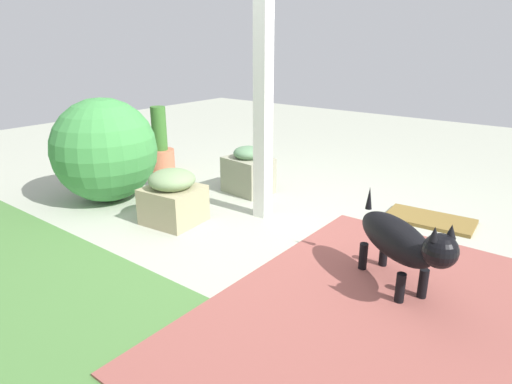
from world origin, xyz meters
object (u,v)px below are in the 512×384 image
Objects in this scene: porch_pillar at (263,91)px; stone_planter_nearest at (248,171)px; round_shrub at (105,150)px; terracotta_pot_tall at (160,148)px; doormat at (430,220)px; stone_planter_mid at (173,197)px; dog at (401,241)px.

porch_pillar is 1.05m from stone_planter_nearest.
round_shrub is at bearing 22.13° from porch_pillar.
stone_planter_nearest is at bearing -179.08° from terracotta_pot_tall.
doormat is at bearing -147.70° from porch_pillar.
round_shrub is 2.92m from doormat.
stone_planter_mid reaches higher than doormat.
dog reaches higher than stone_planter_mid.
dog is at bearing 154.95° from stone_planter_nearest.
terracotta_pot_tall is 2.96m from doormat.
round_shrub is (1.39, 0.56, -0.57)m from porch_pillar.
dog reaches higher than doormat.
porch_pillar is 1.74m from doormat.
terracotta_pot_tall reaches higher than stone_planter_mid.
porch_pillar reaches higher than terracotta_pot_tall.
porch_pillar reaches higher than stone_planter_mid.
stone_planter_nearest is 1.26m from terracotta_pot_tall.
dog is (-1.35, 0.46, -0.73)m from porch_pillar.
porch_pillar is 1.12m from stone_planter_mid.
terracotta_pot_tall is at bearing -15.13° from dog.
porch_pillar is 2.85× the size of dog.
stone_planter_mid is (0.49, 0.56, -0.83)m from porch_pillar.
doormat is at bearing -172.91° from terracotta_pot_tall.
round_shrub reaches higher than terracotta_pot_tall.
porch_pillar reaches higher than round_shrub.
round_shrub is 1.30× the size of terracotta_pot_tall.
terracotta_pot_tall is 0.99× the size of dog.
round_shrub is at bearing -0.10° from stone_planter_mid.
stone_planter_mid is 1.85m from dog.
round_shrub reaches higher than dog.
terracotta_pot_tall is (1.74, -0.38, -0.79)m from porch_pillar.
doormat is (-1.18, -0.75, -1.03)m from porch_pillar.
stone_planter_nearest is (0.48, -0.40, -0.84)m from porch_pillar.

